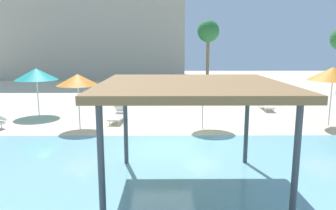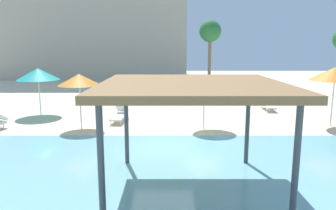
{
  "view_description": "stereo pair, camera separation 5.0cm",
  "coord_description": "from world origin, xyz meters",
  "px_view_note": "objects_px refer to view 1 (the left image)",
  "views": [
    {
      "loc": [
        0.14,
        -11.81,
        3.83
      ],
      "look_at": [
        0.24,
        2.0,
        1.3
      ],
      "focal_mm": 33.86,
      "sensor_mm": 36.0,
      "label": 1
    },
    {
      "loc": [
        0.19,
        -11.81,
        3.83
      ],
      "look_at": [
        0.24,
        2.0,
        1.3
      ],
      "focal_mm": 33.86,
      "sensor_mm": 36.0,
      "label": 2
    }
  ],
  "objects_px": {
    "beach_umbrella_orange_1": "(78,80)",
    "beach_umbrella_yellow_3": "(203,83)",
    "beach_umbrella_teal_0": "(36,74)",
    "beach_umbrella_orange_2": "(333,74)",
    "lounge_chair_0": "(266,104)",
    "shade_pavilion": "(192,89)",
    "lounge_chair_4": "(118,115)",
    "palm_tree_1": "(208,33)"
  },
  "relations": [
    {
      "from": "beach_umbrella_orange_1",
      "to": "beach_umbrella_yellow_3",
      "type": "relative_size",
      "value": 1.05
    },
    {
      "from": "beach_umbrella_teal_0",
      "to": "beach_umbrella_orange_2",
      "type": "height_order",
      "value": "beach_umbrella_orange_2"
    },
    {
      "from": "lounge_chair_0",
      "to": "beach_umbrella_teal_0",
      "type": "bearing_deg",
      "value": -81.33
    },
    {
      "from": "beach_umbrella_teal_0",
      "to": "beach_umbrella_orange_1",
      "type": "relative_size",
      "value": 1.03
    },
    {
      "from": "shade_pavilion",
      "to": "lounge_chair_0",
      "type": "xyz_separation_m",
      "value": [
        5.57,
        11.31,
        -2.45
      ]
    },
    {
      "from": "beach_umbrella_teal_0",
      "to": "lounge_chair_4",
      "type": "relative_size",
      "value": 1.37
    },
    {
      "from": "lounge_chair_0",
      "to": "shade_pavilion",
      "type": "bearing_deg",
      "value": -23.94
    },
    {
      "from": "shade_pavilion",
      "to": "beach_umbrella_orange_2",
      "type": "height_order",
      "value": "shade_pavilion"
    },
    {
      "from": "beach_umbrella_teal_0",
      "to": "beach_umbrella_orange_1",
      "type": "xyz_separation_m",
      "value": [
        3.13,
        -2.96,
        -0.01
      ]
    },
    {
      "from": "lounge_chair_4",
      "to": "beach_umbrella_teal_0",
      "type": "bearing_deg",
      "value": -103.11
    },
    {
      "from": "beach_umbrella_orange_2",
      "to": "lounge_chair_0",
      "type": "height_order",
      "value": "beach_umbrella_orange_2"
    },
    {
      "from": "shade_pavilion",
      "to": "beach_umbrella_orange_1",
      "type": "xyz_separation_m",
      "value": [
        -4.81,
        6.84,
        -0.46
      ]
    },
    {
      "from": "shade_pavilion",
      "to": "palm_tree_1",
      "type": "height_order",
      "value": "palm_tree_1"
    },
    {
      "from": "beach_umbrella_orange_2",
      "to": "lounge_chair_0",
      "type": "distance_m",
      "value": 5.07
    },
    {
      "from": "beach_umbrella_teal_0",
      "to": "palm_tree_1",
      "type": "xyz_separation_m",
      "value": [
        11.0,
        10.36,
        2.73
      ]
    },
    {
      "from": "beach_umbrella_teal_0",
      "to": "lounge_chair_0",
      "type": "xyz_separation_m",
      "value": [
        13.51,
        1.52,
        -2.0
      ]
    },
    {
      "from": "beach_umbrella_teal_0",
      "to": "beach_umbrella_orange_1",
      "type": "bearing_deg",
      "value": -43.35
    },
    {
      "from": "beach_umbrella_teal_0",
      "to": "beach_umbrella_yellow_3",
      "type": "bearing_deg",
      "value": -19.3
    },
    {
      "from": "beach_umbrella_orange_2",
      "to": "palm_tree_1",
      "type": "distance_m",
      "value": 13.95
    },
    {
      "from": "palm_tree_1",
      "to": "shade_pavilion",
      "type": "bearing_deg",
      "value": -98.61
    },
    {
      "from": "beach_umbrella_teal_0",
      "to": "lounge_chair_4",
      "type": "distance_m",
      "value": 5.43
    },
    {
      "from": "lounge_chair_4",
      "to": "beach_umbrella_orange_1",
      "type": "bearing_deg",
      "value": -45.29
    },
    {
      "from": "beach_umbrella_yellow_3",
      "to": "beach_umbrella_orange_1",
      "type": "bearing_deg",
      "value": 178.03
    },
    {
      "from": "lounge_chair_4",
      "to": "palm_tree_1",
      "type": "height_order",
      "value": "palm_tree_1"
    },
    {
      "from": "lounge_chair_4",
      "to": "shade_pavilion",
      "type": "bearing_deg",
      "value": 26.37
    },
    {
      "from": "beach_umbrella_teal_0",
      "to": "beach_umbrella_yellow_3",
      "type": "relative_size",
      "value": 1.08
    },
    {
      "from": "lounge_chair_4",
      "to": "beach_umbrella_orange_2",
      "type": "bearing_deg",
      "value": 89.64
    },
    {
      "from": "lounge_chair_0",
      "to": "beach_umbrella_yellow_3",
      "type": "bearing_deg",
      "value": -41.53
    },
    {
      "from": "shade_pavilion",
      "to": "beach_umbrella_yellow_3",
      "type": "distance_m",
      "value": 6.75
    },
    {
      "from": "beach_umbrella_yellow_3",
      "to": "palm_tree_1",
      "type": "xyz_separation_m",
      "value": [
        1.97,
        13.53,
        2.86
      ]
    },
    {
      "from": "palm_tree_1",
      "to": "lounge_chair_4",
      "type": "bearing_deg",
      "value": -117.44
    },
    {
      "from": "lounge_chair_0",
      "to": "lounge_chair_4",
      "type": "distance_m",
      "value": 9.26
    },
    {
      "from": "beach_umbrella_orange_2",
      "to": "palm_tree_1",
      "type": "height_order",
      "value": "palm_tree_1"
    },
    {
      "from": "lounge_chair_0",
      "to": "lounge_chair_4",
      "type": "xyz_separation_m",
      "value": [
        -8.72,
        -3.11,
        0.0
      ]
    },
    {
      "from": "beach_umbrella_teal_0",
      "to": "lounge_chair_4",
      "type": "bearing_deg",
      "value": -18.43
    },
    {
      "from": "beach_umbrella_teal_0",
      "to": "beach_umbrella_yellow_3",
      "type": "height_order",
      "value": "beach_umbrella_teal_0"
    },
    {
      "from": "beach_umbrella_teal_0",
      "to": "beach_umbrella_yellow_3",
      "type": "distance_m",
      "value": 9.57
    },
    {
      "from": "beach_umbrella_orange_2",
      "to": "lounge_chair_4",
      "type": "height_order",
      "value": "beach_umbrella_orange_2"
    },
    {
      "from": "beach_umbrella_teal_0",
      "to": "palm_tree_1",
      "type": "relative_size",
      "value": 0.43
    },
    {
      "from": "shade_pavilion",
      "to": "beach_umbrella_orange_2",
      "type": "xyz_separation_m",
      "value": [
        7.41,
        7.15,
        -0.22
      ]
    },
    {
      "from": "beach_umbrella_orange_2",
      "to": "palm_tree_1",
      "type": "bearing_deg",
      "value": 108.51
    },
    {
      "from": "beach_umbrella_orange_1",
      "to": "lounge_chair_4",
      "type": "xyz_separation_m",
      "value": [
        1.66,
        1.36,
        -1.98
      ]
    }
  ]
}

